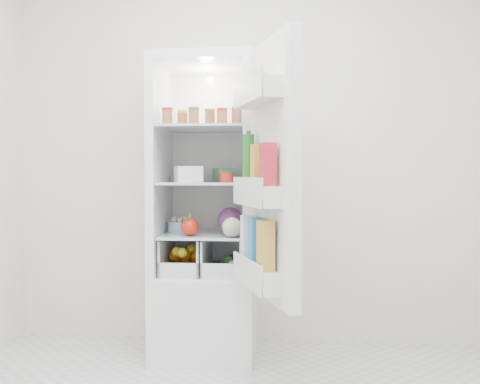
# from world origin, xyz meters

# --- Properties ---
(room_walls) EXTENTS (3.02, 3.02, 2.61)m
(room_walls) POSITION_xyz_m (0.00, 0.00, 1.59)
(room_walls) COLOR white
(room_walls) RESTS_ON ground
(refrigerator) EXTENTS (0.60, 0.60, 1.80)m
(refrigerator) POSITION_xyz_m (-0.20, 1.25, 0.67)
(refrigerator) COLOR white
(refrigerator) RESTS_ON ground
(shelf_low) EXTENTS (0.49, 0.53, 0.01)m
(shelf_low) POSITION_xyz_m (-0.20, 1.19, 0.74)
(shelf_low) COLOR silver
(shelf_low) RESTS_ON refrigerator
(shelf_mid) EXTENTS (0.49, 0.53, 0.02)m
(shelf_mid) POSITION_xyz_m (-0.20, 1.19, 1.05)
(shelf_mid) COLOR silver
(shelf_mid) RESTS_ON refrigerator
(shelf_top) EXTENTS (0.49, 0.53, 0.02)m
(shelf_top) POSITION_xyz_m (-0.20, 1.19, 1.38)
(shelf_top) COLOR silver
(shelf_top) RESTS_ON refrigerator
(crisper_left) EXTENTS (0.23, 0.46, 0.22)m
(crisper_left) POSITION_xyz_m (-0.32, 1.19, 0.61)
(crisper_left) COLOR silver
(crisper_left) RESTS_ON refrigerator
(crisper_right) EXTENTS (0.23, 0.46, 0.22)m
(crisper_right) POSITION_xyz_m (-0.08, 1.19, 0.61)
(crisper_right) COLOR silver
(crisper_right) RESTS_ON refrigerator
(condiment_jars) EXTENTS (0.46, 0.16, 0.08)m
(condiment_jars) POSITION_xyz_m (-0.20, 1.07, 1.43)
(condiment_jars) COLOR #B21919
(condiment_jars) RESTS_ON shelf_top
(squeeze_bottle) EXTENTS (0.06, 0.06, 0.18)m
(squeeze_bottle) POSITION_xyz_m (0.01, 1.21, 1.48)
(squeeze_bottle) COLOR silver
(squeeze_bottle) RESTS_ON shelf_top
(tub_white) EXTENTS (0.19, 0.19, 0.09)m
(tub_white) POSITION_xyz_m (-0.27, 1.04, 1.10)
(tub_white) COLOR silver
(tub_white) RESTS_ON shelf_mid
(tin_red) EXTENTS (0.11, 0.11, 0.06)m
(tin_red) POSITION_xyz_m (-0.06, 1.09, 1.09)
(tin_red) COLOR red
(tin_red) RESTS_ON shelf_mid
(foil_tray) EXTENTS (0.19, 0.17, 0.04)m
(foil_tray) POSITION_xyz_m (-0.34, 1.33, 1.08)
(foil_tray) COLOR silver
(foil_tray) RESTS_ON shelf_mid
(tub_green) EXTENTS (0.16, 0.18, 0.08)m
(tub_green) POSITION_xyz_m (-0.09, 1.27, 1.10)
(tub_green) COLOR #449759
(tub_green) RESTS_ON shelf_mid
(red_cabbage) EXTENTS (0.16, 0.16, 0.16)m
(red_cabbage) POSITION_xyz_m (-0.05, 1.18, 0.83)
(red_cabbage) COLOR #531C50
(red_cabbage) RESTS_ON shelf_low
(bell_pepper) EXTENTS (0.10, 0.10, 0.10)m
(bell_pepper) POSITION_xyz_m (-0.26, 1.02, 0.80)
(bell_pepper) COLOR #B6200B
(bell_pepper) RESTS_ON shelf_low
(mushroom_bowl) EXTENTS (0.17, 0.17, 0.07)m
(mushroom_bowl) POSITION_xyz_m (-0.36, 1.21, 0.78)
(mushroom_bowl) COLOR #81A8C0
(mushroom_bowl) RESTS_ON shelf_low
(salad_bag) EXTENTS (0.11, 0.11, 0.11)m
(salad_bag) POSITION_xyz_m (-0.02, 0.98, 0.80)
(salad_bag) COLOR #A0B688
(salad_bag) RESTS_ON shelf_low
(citrus_pile) EXTENTS (0.20, 0.31, 0.16)m
(citrus_pile) POSITION_xyz_m (-0.32, 1.17, 0.58)
(citrus_pile) COLOR orange
(citrus_pile) RESTS_ON refrigerator
(veg_pile) EXTENTS (0.16, 0.30, 0.10)m
(veg_pile) POSITION_xyz_m (-0.07, 1.18, 0.56)
(veg_pile) COLOR #1C4C19
(veg_pile) RESTS_ON refrigerator
(fridge_door) EXTENTS (0.34, 0.59, 1.30)m
(fridge_door) POSITION_xyz_m (0.20, 0.63, 1.09)
(fridge_door) COLOR white
(fridge_door) RESTS_ON refrigerator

